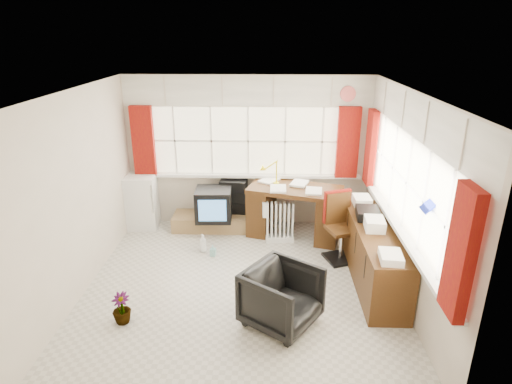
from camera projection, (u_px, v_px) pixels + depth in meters
ground at (242, 286)px, 5.61m from camera, size 4.00×4.00×0.00m
room_walls at (240, 178)px, 5.08m from camera, size 4.00×4.00×4.00m
window_back at (248, 171)px, 7.09m from camera, size 3.70×0.12×3.60m
window_right at (399, 222)px, 5.22m from camera, size 0.12×3.70×3.60m
curtains at (311, 160)px, 5.93m from camera, size 3.83×3.83×1.15m
overhead_cabinets at (317, 101)px, 5.70m from camera, size 3.98×3.98×0.48m
desk at (295, 209)px, 6.83m from camera, size 1.58×1.09×0.86m
desk_lamp at (277, 167)px, 6.77m from camera, size 0.14×0.11×0.40m
task_chair at (339, 223)px, 6.16m from camera, size 0.54×0.56×1.01m
office_chair at (282, 297)px, 4.78m from camera, size 1.04×1.03×0.69m
radiator at (280, 225)px, 6.71m from camera, size 0.45×0.21×0.65m
credenza at (374, 254)px, 5.61m from camera, size 0.50×2.00×0.85m
file_tray at (368, 213)px, 5.79m from camera, size 0.33×0.41×0.13m
tv_bench at (215, 221)px, 7.19m from camera, size 1.40×0.50×0.25m
crt_tv at (214, 204)px, 6.90m from camera, size 0.59×0.56×0.52m
hifi_stack at (234, 196)px, 7.22m from camera, size 0.56×0.39×0.56m
mini_fridge at (141, 201)px, 7.19m from camera, size 0.56×0.56×0.91m
spray_bottle_a at (203, 243)px, 6.43m from camera, size 0.15×0.15×0.28m
spray_bottle_b at (213, 251)px, 6.33m from camera, size 0.09×0.09×0.17m
flower_vase at (121, 308)px, 4.85m from camera, size 0.25×0.25×0.37m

